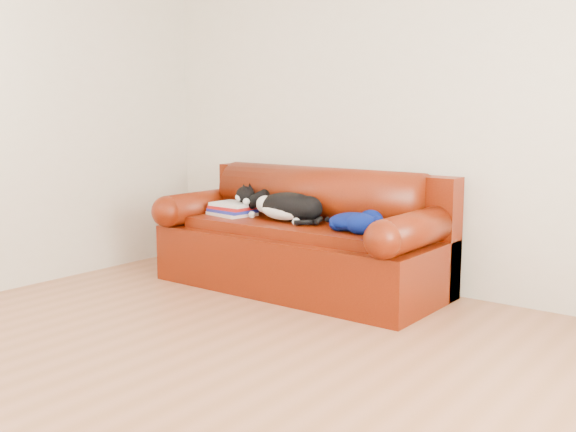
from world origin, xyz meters
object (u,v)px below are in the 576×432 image
(book_stack, at_px, (233,209))
(cat, at_px, (288,207))
(blanket, at_px, (357,221))
(sofa_base, at_px, (300,257))

(book_stack, height_order, cat, cat)
(cat, distance_m, blanket, 0.60)
(cat, height_order, blanket, cat)
(blanket, bearing_deg, cat, 177.98)
(book_stack, bearing_deg, cat, 3.95)
(sofa_base, relative_size, cat, 2.88)
(sofa_base, relative_size, book_stack, 5.61)
(book_stack, xyz_separation_m, cat, (0.51, 0.04, 0.05))
(sofa_base, relative_size, blanket, 4.41)
(book_stack, distance_m, blanket, 1.11)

